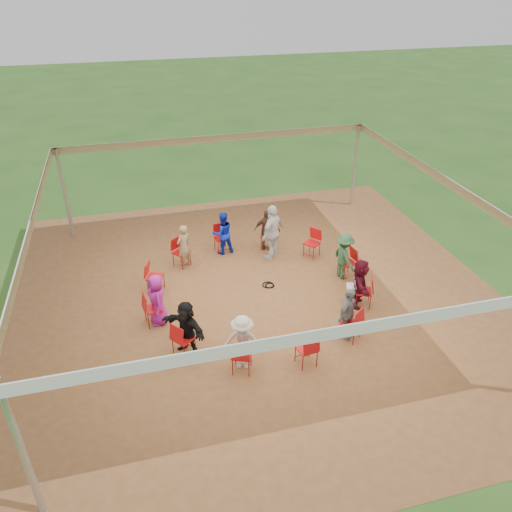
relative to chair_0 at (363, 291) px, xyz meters
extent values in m
plane|color=#275119|center=(-2.61, 1.04, -0.45)|extent=(80.00, 80.00, 0.00)
plane|color=brown|center=(-2.61, 1.04, -0.44)|extent=(13.00, 13.00, 0.00)
cylinder|color=#B2B2B7|center=(-7.61, -3.96, 1.05)|extent=(0.12, 0.12, 3.00)
cylinder|color=#B2B2B7|center=(-7.61, 6.04, 1.05)|extent=(0.12, 0.12, 3.00)
cylinder|color=#B2B2B7|center=(2.39, 6.04, 1.05)|extent=(0.12, 0.12, 3.00)
plane|color=silver|center=(-2.61, 1.04, 2.55)|extent=(10.30, 10.30, 0.00)
cube|color=white|center=(-2.61, -4.11, 2.43)|extent=(10.30, 0.03, 0.24)
cube|color=white|center=(-2.61, 6.19, 2.43)|extent=(10.30, 0.03, 0.24)
cube|color=white|center=(-7.76, 1.04, 2.43)|extent=(0.03, 10.30, 0.24)
cube|color=white|center=(2.54, 1.04, 2.43)|extent=(0.03, 10.30, 0.24)
imported|color=#460916|center=(-0.11, 0.04, 0.24)|extent=(0.91, 1.36, 1.37)
imported|color=#264E2E|center=(0.05, 1.43, 0.24)|extent=(0.56, 0.94, 1.37)
imported|color=#4E2F21|center=(-1.61, 3.53, 0.24)|extent=(0.90, 0.68, 1.37)
imported|color=#0E24B5|center=(-2.99, 3.70, 0.24)|extent=(0.72, 0.48, 1.37)
imported|color=#8F7754|center=(-4.27, 3.15, 0.24)|extent=(0.60, 0.57, 1.37)
imported|color=#9A1986|center=(-5.26, 0.65, 0.24)|extent=(0.47, 0.72, 1.37)
imported|color=black|center=(-4.72, -0.62, 0.24)|extent=(1.16, 1.30, 1.37)
imported|color=#BEB6A7|center=(-3.60, -1.46, 0.24)|extent=(0.99, 0.74, 1.37)
imported|color=gray|center=(-0.94, -1.07, 0.24)|extent=(0.89, 0.82, 1.37)
imported|color=silver|center=(-1.60, 2.99, 0.44)|extent=(1.13, 1.08, 1.76)
torus|color=black|center=(-2.15, 1.54, -0.43)|extent=(0.40, 0.40, 0.03)
torus|color=black|center=(-2.11, 1.50, -0.43)|extent=(0.32, 0.32, 0.03)
cube|color=#B7B7BC|center=(-0.32, 0.13, 0.14)|extent=(0.32, 0.38, 0.02)
cube|color=#B7B7BC|center=(-0.21, 0.09, 0.25)|extent=(0.18, 0.32, 0.21)
cube|color=#CCE0FF|center=(-0.22, 0.09, 0.25)|extent=(0.15, 0.28, 0.18)
camera|label=1|loc=(-5.47, -9.69, 7.41)|focal=35.00mm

